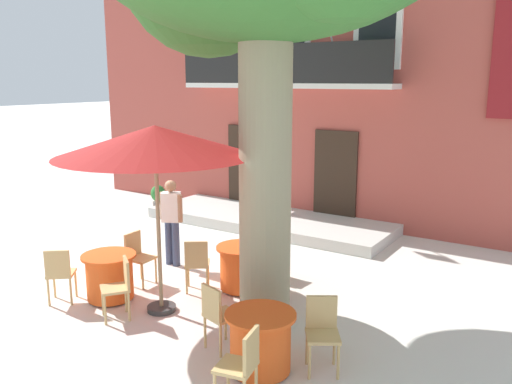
# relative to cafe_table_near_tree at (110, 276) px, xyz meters

# --- Properties ---
(ground_plane) EXTENTS (120.00, 120.00, 0.00)m
(ground_plane) POSITION_rel_cafe_table_near_tree_xyz_m (-0.47, 1.16, -0.39)
(ground_plane) COLOR silver
(building_facade) EXTENTS (13.00, 5.09, 7.50)m
(building_facade) POSITION_rel_cafe_table_near_tree_xyz_m (-0.19, 8.15, 3.36)
(building_facade) COLOR #B24C42
(building_facade) RESTS_ON ground
(entrance_step_platform) EXTENTS (6.04, 2.01, 0.25)m
(entrance_step_platform) POSITION_rel_cafe_table_near_tree_xyz_m (-0.19, 5.15, -0.27)
(entrance_step_platform) COLOR silver
(entrance_step_platform) RESTS_ON ground
(cafe_table_near_tree) EXTENTS (0.86, 0.86, 0.76)m
(cafe_table_near_tree) POSITION_rel_cafe_table_near_tree_xyz_m (0.00, 0.00, 0.00)
(cafe_table_near_tree) COLOR #EA561E
(cafe_table_near_tree) RESTS_ON ground
(cafe_chair_near_tree_0) EXTENTS (0.56, 0.56, 0.91)m
(cafe_chair_near_tree_0) POSITION_rel_cafe_table_near_tree_xyz_m (0.65, -0.38, 0.14)
(cafe_chair_near_tree_0) COLOR tan
(cafe_chair_near_tree_0) RESTS_ON ground
(cafe_chair_near_tree_1) EXTENTS (0.42, 0.42, 0.91)m
(cafe_chair_near_tree_1) POSITION_rel_cafe_table_near_tree_xyz_m (-0.12, 0.74, 0.14)
(cafe_chair_near_tree_1) COLOR tan
(cafe_chair_near_tree_1) RESTS_ON ground
(cafe_chair_near_tree_2) EXTENTS (0.56, 0.56, 0.91)m
(cafe_chair_near_tree_2) POSITION_rel_cafe_table_near_tree_xyz_m (-0.54, -0.53, 0.14)
(cafe_chair_near_tree_2) COLOR tan
(cafe_chair_near_tree_2) RESTS_ON ground
(cafe_table_middle) EXTENTS (0.86, 0.86, 0.76)m
(cafe_table_middle) POSITION_rel_cafe_table_near_tree_xyz_m (3.20, -0.51, 0.00)
(cafe_table_middle) COLOR #EA561E
(cafe_table_middle) RESTS_ON ground
(cafe_chair_middle_0) EXTENTS (0.55, 0.55, 0.91)m
(cafe_chair_middle_0) POSITION_rel_cafe_table_near_tree_xyz_m (3.79, -0.04, 0.14)
(cafe_chair_middle_0) COLOR tan
(cafe_chair_middle_0) RESTS_ON ground
(cafe_chair_middle_1) EXTENTS (0.50, 0.50, 0.91)m
(cafe_chair_middle_1) POSITION_rel_cafe_table_near_tree_xyz_m (2.46, -0.37, 0.14)
(cafe_chair_middle_1) COLOR tan
(cafe_chair_middle_1) RESTS_ON ground
(cafe_chair_middle_2) EXTENTS (0.47, 0.47, 0.91)m
(cafe_chair_middle_2) POSITION_rel_cafe_table_near_tree_xyz_m (3.43, -1.23, 0.14)
(cafe_chair_middle_2) COLOR tan
(cafe_chair_middle_2) RESTS_ON ground
(cafe_table_front) EXTENTS (0.86, 0.86, 0.76)m
(cafe_table_front) POSITION_rel_cafe_table_near_tree_xyz_m (1.55, 1.51, 0.00)
(cafe_table_front) COLOR #EA561E
(cafe_table_front) RESTS_ON ground
(cafe_chair_front_0) EXTENTS (0.52, 0.52, 0.91)m
(cafe_chair_front_0) POSITION_rel_cafe_table_near_tree_xyz_m (2.27, 1.30, 0.14)
(cafe_chair_front_0) COLOR tan
(cafe_chair_front_0) RESTS_ON ground
(cafe_chair_front_1) EXTENTS (0.44, 0.44, 0.91)m
(cafe_chair_front_1) POSITION_rel_cafe_table_near_tree_xyz_m (1.54, 2.26, 0.14)
(cafe_chair_front_1) COLOR tan
(cafe_chair_front_1) RESTS_ON ground
(cafe_chair_front_2) EXTENTS (0.56, 0.56, 0.91)m
(cafe_chair_front_2) POSITION_rel_cafe_table_near_tree_xyz_m (0.98, 1.01, 0.14)
(cafe_chair_front_2) COLOR tan
(cafe_chair_front_2) RESTS_ON ground
(cafe_umbrella) EXTENTS (2.90, 2.90, 2.85)m
(cafe_umbrella) POSITION_rel_cafe_table_near_tree_xyz_m (0.99, 0.12, 2.22)
(cafe_umbrella) COLOR #997A56
(cafe_umbrella) RESTS_ON ground
(ground_planter_left) EXTENTS (0.40, 0.40, 0.68)m
(ground_planter_left) POSITION_rel_cafe_table_near_tree_xyz_m (-3.56, 4.90, -0.02)
(ground_planter_left) COLOR slate
(ground_planter_left) RESTS_ON ground
(pedestrian_near_entrance) EXTENTS (0.53, 0.36, 1.65)m
(pedestrian_near_entrance) POSITION_rel_cafe_table_near_tree_xyz_m (-0.25, 1.78, 0.54)
(pedestrian_near_entrance) COLOR #384260
(pedestrian_near_entrance) RESTS_ON ground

